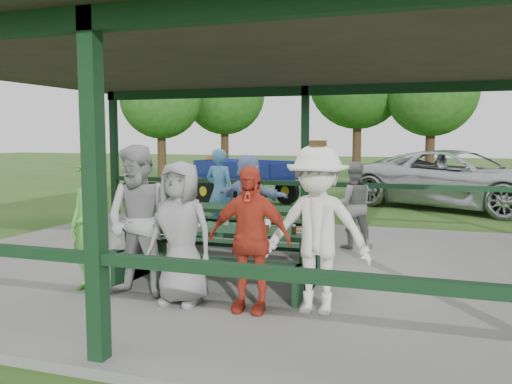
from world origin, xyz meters
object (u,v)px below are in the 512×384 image
(picnic_table_far, at_px, (249,223))
(contestant_grey_mid, at_px, (181,233))
(contestant_green, at_px, (89,227))
(spectator_lblue, at_px, (249,198))
(contestant_red, at_px, (249,239))
(spectator_blue, at_px, (220,192))
(pickup_truck, at_px, (460,180))
(farm_trailer, at_px, (246,181))
(contestant_white_fedora, at_px, (317,230))
(picnic_table_near, at_px, (220,248))
(spectator_grey, at_px, (353,205))
(contestant_grey_left, at_px, (140,222))

(picnic_table_far, bearing_deg, contestant_grey_mid, -86.20)
(contestant_green, height_order, spectator_lblue, contestant_green)
(picnic_table_far, xyz_separation_m, contestant_red, (1.03, -2.93, 0.34))
(spectator_blue, height_order, pickup_truck, spectator_blue)
(contestant_grey_mid, xyz_separation_m, farm_trailer, (-2.63, 9.59, -0.23))
(contestant_green, height_order, farm_trailer, contestant_green)
(spectator_lblue, xyz_separation_m, spectator_blue, (-0.79, 0.54, 0.04))
(spectator_blue, distance_m, farm_trailer, 5.49)
(contestant_red, distance_m, contestant_white_fedora, 0.75)
(contestant_white_fedora, height_order, spectator_blue, contestant_white_fedora)
(contestant_grey_mid, height_order, farm_trailer, contestant_grey_mid)
(picnic_table_far, relative_size, contestant_green, 1.56)
(picnic_table_near, xyz_separation_m, spectator_lblue, (-0.59, 2.79, 0.33))
(picnic_table_far, xyz_separation_m, contestant_white_fedora, (1.75, -2.76, 0.45))
(spectator_blue, bearing_deg, contestant_white_fedora, 135.17)
(spectator_grey, bearing_deg, pickup_truck, -126.29)
(spectator_lblue, bearing_deg, picnic_table_near, 117.72)
(spectator_blue, height_order, farm_trailer, spectator_blue)
(contestant_red, bearing_deg, picnic_table_far, 108.58)
(contestant_green, bearing_deg, contestant_red, 8.62)
(picnic_table_near, bearing_deg, spectator_lblue, 101.86)
(picnic_table_far, xyz_separation_m, contestant_grey_mid, (0.20, -2.94, 0.36))
(contestant_green, xyz_separation_m, farm_trailer, (-1.31, 9.48, -0.22))
(spectator_grey, bearing_deg, contestant_grey_mid, 49.75)
(picnic_table_near, distance_m, contestant_grey_left, 1.17)
(contestant_white_fedora, xyz_separation_m, spectator_blue, (-2.84, 4.08, -0.08))
(farm_trailer, bearing_deg, contestant_grey_left, -57.20)
(pickup_truck, bearing_deg, farm_trailer, 124.43)
(picnic_table_far, height_order, farm_trailer, farm_trailer)
(picnic_table_near, relative_size, spectator_grey, 1.83)
(contestant_green, distance_m, contestant_grey_left, 0.74)
(picnic_table_far, distance_m, contestant_grey_mid, 2.97)
(contestant_white_fedora, distance_m, pickup_truck, 10.44)
(picnic_table_far, distance_m, pickup_truck, 8.32)
(contestant_grey_mid, relative_size, contestant_red, 1.02)
(contestant_white_fedora, bearing_deg, spectator_grey, 92.67)
(contestant_grey_mid, relative_size, spectator_lblue, 1.03)
(contestant_white_fedora, distance_m, spectator_blue, 4.97)
(picnic_table_near, relative_size, contestant_white_fedora, 1.44)
(spectator_blue, bearing_deg, pickup_truck, -116.40)
(contestant_red, bearing_deg, contestant_grey_left, 175.74)
(picnic_table_near, distance_m, spectator_blue, 3.62)
(contestant_red, relative_size, spectator_blue, 0.96)
(spectator_grey, relative_size, pickup_truck, 0.25)
(contestant_white_fedora, xyz_separation_m, farm_trailer, (-4.19, 9.40, -0.33))
(contestant_white_fedora, height_order, spectator_grey, contestant_white_fedora)
(spectator_blue, bearing_deg, spectator_lblue, 156.32)
(picnic_table_near, height_order, pickup_truck, pickup_truck)
(contestant_grey_left, relative_size, pickup_truck, 0.31)
(spectator_grey, height_order, farm_trailer, spectator_grey)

